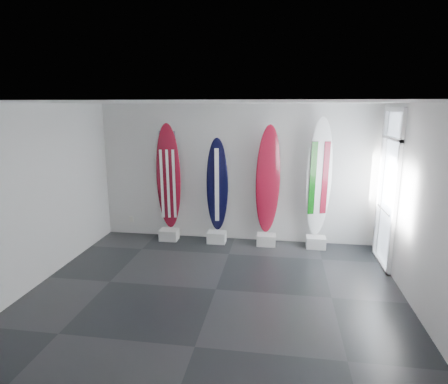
% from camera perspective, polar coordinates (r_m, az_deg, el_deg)
% --- Properties ---
extents(floor, '(6.00, 6.00, 0.00)m').
position_cam_1_polar(floor, '(6.44, -1.23, -14.43)').
color(floor, black).
rests_on(floor, ground).
extents(ceiling, '(6.00, 6.00, 0.00)m').
position_cam_1_polar(ceiling, '(5.73, -1.38, 13.32)').
color(ceiling, white).
rests_on(ceiling, wall_back).
extents(wall_back, '(6.00, 0.00, 6.00)m').
position_cam_1_polar(wall_back, '(8.33, 1.67, 2.79)').
color(wall_back, silver).
rests_on(wall_back, ground).
extents(wall_front, '(6.00, 0.00, 6.00)m').
position_cam_1_polar(wall_front, '(3.60, -8.32, -11.07)').
color(wall_front, silver).
rests_on(wall_front, ground).
extents(wall_left, '(0.00, 5.00, 5.00)m').
position_cam_1_polar(wall_left, '(7.06, -26.03, -0.35)').
color(wall_left, silver).
rests_on(wall_left, ground).
extents(wall_right, '(0.00, 5.00, 5.00)m').
position_cam_1_polar(wall_right, '(6.16, 27.39, -2.27)').
color(wall_right, silver).
rests_on(wall_right, ground).
extents(display_block_usa, '(0.40, 0.30, 0.24)m').
position_cam_1_polar(display_block_usa, '(8.67, -8.25, -6.37)').
color(display_block_usa, silver).
rests_on(display_block_usa, floor).
extents(surfboard_usa, '(0.56, 0.29, 2.36)m').
position_cam_1_polar(surfboard_usa, '(8.43, -8.34, 2.22)').
color(surfboard_usa, maroon).
rests_on(surfboard_usa, display_block_usa).
extents(display_block_navy, '(0.40, 0.30, 0.24)m').
position_cam_1_polar(display_block_navy, '(8.43, -1.11, -6.80)').
color(display_block_navy, silver).
rests_on(display_block_navy, floor).
extents(surfboard_navy, '(0.49, 0.26, 2.07)m').
position_cam_1_polar(surfboard_navy, '(8.21, -1.03, 1.03)').
color(surfboard_navy, black).
rests_on(surfboard_navy, display_block_navy).
extents(display_block_swiss, '(0.40, 0.30, 0.24)m').
position_cam_1_polar(display_block_swiss, '(8.32, 6.37, -7.14)').
color(display_block_swiss, silver).
rests_on(display_block_swiss, floor).
extents(surfboard_swiss, '(0.57, 0.37, 2.35)m').
position_cam_1_polar(surfboard_swiss, '(8.07, 6.63, 1.76)').
color(surfboard_swiss, maroon).
rests_on(surfboard_swiss, display_block_swiss).
extents(display_block_italy, '(0.40, 0.30, 0.24)m').
position_cam_1_polar(display_block_italy, '(8.35, 13.62, -7.36)').
color(display_block_italy, silver).
rests_on(display_block_italy, floor).
extents(surfboard_italy, '(0.59, 0.34, 2.50)m').
position_cam_1_polar(surfboard_italy, '(8.09, 14.07, 2.04)').
color(surfboard_italy, white).
rests_on(surfboard_italy, display_block_italy).
extents(wall_outlet, '(0.09, 0.02, 0.13)m').
position_cam_1_polar(wall_outlet, '(9.20, -13.76, -3.98)').
color(wall_outlet, silver).
rests_on(wall_outlet, wall_back).
extents(glass_door, '(0.12, 1.16, 2.85)m').
position_cam_1_polar(glass_door, '(7.61, 23.51, 0.18)').
color(glass_door, white).
rests_on(glass_door, floor).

